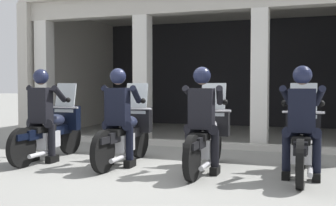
% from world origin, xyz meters
% --- Properties ---
extents(ground_plane, '(80.00, 80.00, 0.00)m').
position_xyz_m(ground_plane, '(0.00, 3.00, 0.00)').
color(ground_plane, gray).
extents(station_building, '(9.16, 5.00, 3.51)m').
position_xyz_m(station_building, '(-0.17, 5.39, 2.20)').
color(station_building, black).
rests_on(station_building, ground).
extents(kerb_strip, '(8.66, 0.24, 0.12)m').
position_xyz_m(kerb_strip, '(-0.17, 2.36, 0.06)').
color(kerb_strip, '#B7B5AD').
rests_on(kerb_strip, ground).
extents(motorcycle_far_left, '(0.62, 2.04, 1.35)m').
position_xyz_m(motorcycle_far_left, '(-2.11, 0.14, 0.50)').
color(motorcycle_far_left, black).
rests_on(motorcycle_far_left, ground).
extents(police_officer_far_left, '(0.63, 0.61, 1.58)m').
position_xyz_m(police_officer_far_left, '(-2.11, -0.14, 0.94)').
color(police_officer_far_left, black).
rests_on(police_officer_far_left, ground).
extents(motorcycle_center_left, '(0.62, 2.04, 1.35)m').
position_xyz_m(motorcycle_center_left, '(-0.70, 0.21, 0.50)').
color(motorcycle_center_left, black).
rests_on(motorcycle_center_left, ground).
extents(police_officer_center_left, '(0.63, 0.61, 1.58)m').
position_xyz_m(police_officer_center_left, '(-0.70, -0.07, 0.94)').
color(police_officer_center_left, black).
rests_on(police_officer_center_left, ground).
extents(motorcycle_center_right, '(0.62, 2.04, 1.35)m').
position_xyz_m(motorcycle_center_right, '(0.71, 0.13, 0.50)').
color(motorcycle_center_right, black).
rests_on(motorcycle_center_right, ground).
extents(police_officer_center_right, '(0.63, 0.61, 1.58)m').
position_xyz_m(police_officer_center_right, '(0.70, -0.15, 0.94)').
color(police_officer_center_right, black).
rests_on(police_officer_center_right, ground).
extents(motorcycle_far_right, '(0.62, 2.04, 1.35)m').
position_xyz_m(motorcycle_far_right, '(2.11, 0.18, 0.50)').
color(motorcycle_far_right, black).
rests_on(motorcycle_far_right, ground).
extents(police_officer_far_right, '(0.63, 0.61, 1.58)m').
position_xyz_m(police_officer_far_right, '(2.11, -0.10, 0.94)').
color(police_officer_far_right, black).
rests_on(police_officer_far_right, ground).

